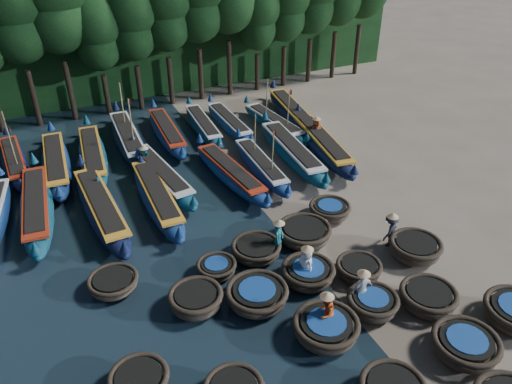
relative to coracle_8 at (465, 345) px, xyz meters
name	(u,v)px	position (x,y,z in m)	size (l,w,h in m)	color
ground	(307,262)	(-2.37, 6.57, -0.46)	(120.00, 120.00, 0.00)	gray
foliage_wall	(152,24)	(-2.37, 30.07, 4.54)	(40.00, 3.00, 10.00)	black
coracle_8	(465,345)	(0.00, 0.00, 0.00)	(2.42, 2.42, 0.80)	#4E4031
coracle_10	(139,381)	(-10.42, 3.30, -0.03)	(2.37, 2.37, 0.75)	#4E4031
coracle_12	(326,328)	(-3.90, 2.66, 0.01)	(2.75, 2.75, 0.82)	#4E4031
coracle_13	(372,303)	(-1.64, 3.00, -0.02)	(2.15, 2.15, 0.77)	#4E4031
coracle_14	(428,298)	(0.43, 2.33, 0.01)	(2.21, 2.21, 0.83)	#4E4031
coracle_15	(196,300)	(-7.61, 5.94, 0.02)	(2.26, 2.26, 0.84)	#4E4031
coracle_16	(257,295)	(-5.40, 5.20, 0.00)	(2.56, 2.56, 0.80)	#4E4031
coracle_17	(308,273)	(-3.00, 5.48, -0.01)	(2.44, 2.44, 0.79)	#4E4031
coracle_18	(359,269)	(-0.94, 4.90, -0.07)	(2.32, 2.32, 0.69)	#4E4031
coracle_19	(415,248)	(1.99, 4.90, 0.02)	(2.72, 2.72, 0.85)	#4E4031
coracle_20	(113,283)	(-10.23, 8.33, -0.09)	(2.42, 2.42, 0.66)	#4E4031
coracle_21	(217,268)	(-6.20, 7.43, -0.08)	(1.79, 1.79, 0.65)	#4E4031
coracle_22	(256,250)	(-4.22, 7.80, -0.05)	(2.47, 2.47, 0.72)	#4E4031
coracle_23	(304,233)	(-1.79, 7.92, 0.00)	(2.63, 2.63, 0.81)	#4E4031
coracle_24	(330,210)	(0.28, 9.05, -0.04)	(2.44, 2.44, 0.73)	#4E4031
long_boat_1	(37,207)	(-12.51, 15.06, 0.13)	(2.10, 8.81, 1.55)	#0E4053
long_boat_2	(102,208)	(-9.69, 13.65, 0.14)	(2.07, 8.95, 1.58)	#101D3A
long_boat_3	(157,196)	(-6.99, 13.55, 0.11)	(1.64, 8.52, 1.50)	navy
long_boat_4	(161,175)	(-6.21, 15.59, 0.09)	(2.53, 8.21, 1.46)	#0E4053
long_boat_5	(230,173)	(-2.74, 14.24, 0.07)	(2.21, 7.96, 1.41)	navy
long_boat_6	(261,165)	(-0.85, 14.41, 0.04)	(1.61, 7.42, 3.15)	navy
long_boat_7	(292,151)	(1.41, 14.97, 0.14)	(2.21, 8.91, 1.57)	#0E4053
long_boat_8	(322,144)	(3.53, 15.04, 0.14)	(2.91, 8.85, 1.58)	#101D3A
long_boat_9	(14,161)	(-13.27, 20.70, 0.03)	(1.76, 7.37, 3.14)	#101D3A
long_boat_10	(56,163)	(-11.16, 19.32, 0.11)	(1.95, 8.57, 1.51)	navy
long_boat_11	(93,155)	(-9.14, 19.42, 0.11)	(2.20, 8.50, 1.50)	#0E4053
long_boat_12	(128,138)	(-6.80, 20.81, 0.12)	(1.86, 8.71, 3.70)	#101D3A
long_boat_13	(167,132)	(-4.36, 20.78, 0.07)	(1.74, 7.95, 1.40)	navy
long_boat_14	(203,125)	(-1.93, 20.85, 0.02)	(1.70, 7.26, 1.28)	#0E4053
long_boat_15	(229,123)	(-0.22, 20.54, 0.03)	(1.29, 7.33, 1.29)	navy
long_boat_16	(274,123)	(2.39, 19.13, 0.04)	(2.14, 7.48, 3.20)	#0E4053
long_boat_17	(292,112)	(4.26, 20.18, 0.12)	(2.74, 8.63, 1.54)	#101D3A
fisherman_0	(306,264)	(-3.05, 5.57, 0.44)	(0.56, 0.85, 1.90)	silver
fisherman_1	(278,237)	(-3.29, 7.54, 0.50)	(0.75, 0.74, 1.95)	#186367
fisherman_2	(326,312)	(-3.73, 3.02, 0.42)	(1.03, 0.99, 1.87)	#BA4818
fisherman_3	(390,230)	(1.51, 6.07, 0.38)	(1.20, 0.99, 1.81)	black
fisherman_4	(362,288)	(-1.82, 3.51, 0.42)	(0.97, 0.52, 1.82)	silver
fisherman_5	(145,159)	(-6.62, 17.29, 0.34)	(0.77, 1.47, 1.71)	#186367
fisherman_6	(316,131)	(3.77, 16.23, 0.47)	(0.99, 1.02, 1.96)	#BA4818
tree_3	(10,0)	(-11.47, 26.57, 7.53)	(4.92, 4.92, 11.60)	black
tree_5	(95,27)	(-6.87, 26.57, 5.51)	(3.68, 3.68, 8.68)	black
tree_6	(130,13)	(-4.57, 26.57, 6.18)	(4.09, 4.09, 9.65)	black
tree_10	(257,11)	(4.63, 26.57, 5.51)	(3.68, 3.68, 8.68)	black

